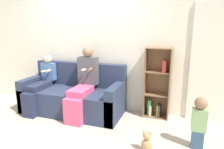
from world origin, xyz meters
TOP-DOWN VIEW (x-y plane):
  - ground_plane at (0.00, 0.00)m, footprint 14.00×14.00m
  - back_wall at (0.00, 0.99)m, footprint 10.00×0.06m
  - curtain_panel at (2.39, 0.94)m, footprint 0.77×0.04m
  - couch at (-0.14, 0.53)m, footprint 2.00×0.86m
  - adult_seated at (0.14, 0.42)m, footprint 0.38×0.81m
  - child_seated at (-0.80, 0.37)m, footprint 0.30×0.81m
  - toddler_standing at (2.15, -0.04)m, footprint 0.20×0.17m
  - bookshelf at (1.47, 0.85)m, footprint 0.46×0.27m
  - teddy_bear at (1.49, -0.36)m, footprint 0.15×0.12m

SIDE VIEW (x-z plane):
  - ground_plane at x=0.00m, z-range 0.00..0.00m
  - teddy_bear at x=1.49m, z-range -0.01..0.29m
  - couch at x=-0.14m, z-range -0.16..0.80m
  - toddler_standing at x=2.15m, z-range 0.04..0.79m
  - child_seated at x=-0.80m, z-range 0.01..1.12m
  - bookshelf at x=1.47m, z-range -0.07..1.25m
  - adult_seated at x=0.14m, z-range 0.02..1.33m
  - curtain_panel at x=2.39m, z-range 0.00..2.10m
  - back_wall at x=0.00m, z-range 0.00..2.55m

